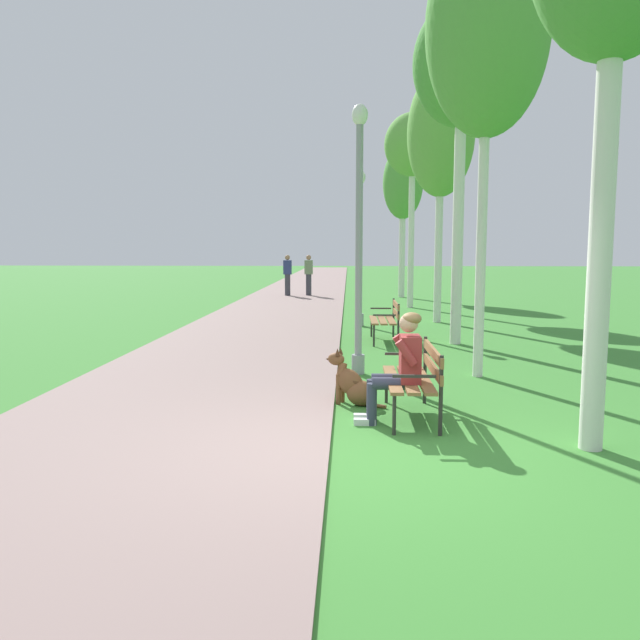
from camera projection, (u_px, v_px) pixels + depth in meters
ground_plane at (364, 454)px, 6.02m from camera, size 120.00×120.00×0.00m
paved_path at (305, 288)px, 29.93m from camera, size 3.84×60.00×0.04m
park_bench_near at (416, 374)px, 7.23m from camera, size 0.55×1.50×0.85m
park_bench_mid at (387, 317)px, 13.09m from camera, size 0.55×1.50×0.85m
person_seated_on_near_bench at (400, 363)px, 6.99m from camera, size 0.74×0.49×1.25m
dog_brown at (353, 384)px, 7.86m from camera, size 0.78×0.47×0.71m
lamp_post_near at (359, 237)px, 9.57m from camera, size 0.24×0.24×4.08m
lamp_post_mid at (360, 246)px, 15.57m from camera, size 0.24×0.24×3.82m
birch_tree_second at (488, 29)px, 9.03m from camera, size 1.78×1.58×6.66m
birch_tree_third at (462, 68)px, 12.23m from camera, size 1.92×1.67×6.72m
birch_tree_fourth at (441, 135)px, 16.00m from camera, size 1.71×1.77×6.43m
birch_tree_fifth at (413, 147)px, 19.98m from camera, size 1.80×1.61×6.19m
birch_tree_sixth at (403, 185)px, 24.28m from camera, size 1.55×1.57×5.81m
pedestrian_distant at (309, 275)px, 25.12m from camera, size 0.32×0.22×1.65m
pedestrian_further_distant at (288, 275)px, 25.04m from camera, size 0.32×0.22×1.65m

